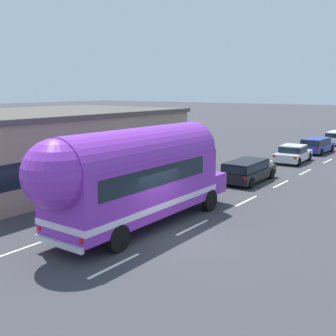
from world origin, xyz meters
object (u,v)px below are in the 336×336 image
object	(u,v)px
car_lead	(247,169)
car_third	(317,144)
painted_bus	(133,174)
car_second	(293,153)

from	to	relation	value
car_lead	car_third	xyz separation A→B (m)	(-0.14, 14.66, -0.00)
painted_bus	car_third	size ratio (longest dim) A/B	2.34
painted_bus	car_second	size ratio (longest dim) A/B	2.45
car_second	painted_bus	bearing A→B (deg)	-89.33
painted_bus	car_third	bearing A→B (deg)	90.41
car_lead	painted_bus	bearing A→B (deg)	-89.78
painted_bus	car_third	world-z (taller)	painted_bus
car_second	car_third	world-z (taller)	same
painted_bus	car_third	distance (m)	25.50
painted_bus	car_second	world-z (taller)	painted_bus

